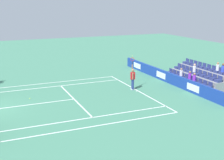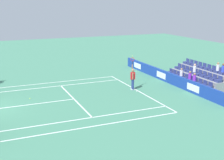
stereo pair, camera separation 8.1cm
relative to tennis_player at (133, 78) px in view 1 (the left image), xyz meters
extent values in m
cube|color=white|center=(-0.56, -0.24, -0.99)|extent=(10.97, 0.10, 0.01)
cube|color=white|center=(-0.56, 5.25, -0.99)|extent=(8.23, 0.10, 0.01)
cube|color=white|center=(-0.56, 8.45, -0.99)|extent=(0.10, 6.40, 0.01)
cube|color=white|center=(3.55, 5.70, -0.99)|extent=(0.10, 11.89, 0.01)
cube|color=white|center=(-4.68, 5.70, -0.99)|extent=(0.10, 11.89, 0.01)
cube|color=white|center=(4.92, 5.70, -0.99)|extent=(0.10, 11.89, 0.01)
cube|color=white|center=(-6.05, 5.70, -0.99)|extent=(0.10, 11.89, 0.01)
cube|color=white|center=(-0.56, -0.14, -0.99)|extent=(0.10, 0.20, 0.01)
cube|color=#193899|center=(-0.56, -4.01, -0.51)|extent=(18.99, 0.20, 0.97)
cube|color=white|center=(-2.94, -3.90, -0.51)|extent=(1.52, 0.01, 0.54)
cube|color=white|center=(1.81, -3.90, -0.51)|extent=(1.52, 0.01, 0.54)
cube|color=white|center=(6.56, -3.90, -0.51)|extent=(1.52, 0.01, 0.54)
cylinder|color=navy|center=(-0.12, 0.03, -0.54)|extent=(0.16, 0.16, 0.90)
cylinder|color=navy|center=(0.11, -0.03, -0.54)|extent=(0.16, 0.16, 0.90)
cube|color=white|center=(-0.12, 0.03, -0.95)|extent=(0.18, 0.28, 0.08)
cube|color=white|center=(0.11, -0.03, -0.95)|extent=(0.18, 0.28, 0.08)
cube|color=red|center=(-0.01, 0.00, 0.21)|extent=(0.29, 0.40, 0.60)
sphere|color=#9E7251|center=(-0.01, 0.00, 0.67)|extent=(0.24, 0.24, 0.24)
cylinder|color=#9E7251|center=(0.21, -0.05, 0.82)|extent=(0.09, 0.09, 0.62)
cylinder|color=#9E7251|center=(-0.21, 0.10, 0.23)|extent=(0.09, 0.09, 0.56)
cylinder|color=black|center=(0.21, -0.05, 1.27)|extent=(0.04, 0.04, 0.28)
torus|color=red|center=(0.21, -0.05, 1.55)|extent=(0.10, 0.31, 0.31)
sphere|color=#D1E533|center=(0.21, -0.05, 1.83)|extent=(0.07, 0.07, 0.07)
cube|color=gray|center=(-0.56, -5.09, -0.78)|extent=(6.20, 0.95, 0.42)
cube|color=navy|center=(-3.35, -5.09, -0.47)|extent=(0.48, 0.44, 0.20)
cube|color=navy|center=(-3.35, -5.29, -0.22)|extent=(0.48, 0.04, 0.30)
cube|color=navy|center=(-2.73, -5.09, -0.47)|extent=(0.48, 0.44, 0.20)
cube|color=navy|center=(-2.73, -5.29, -0.22)|extent=(0.48, 0.04, 0.30)
cube|color=navy|center=(-2.11, -5.09, -0.47)|extent=(0.48, 0.44, 0.20)
cube|color=navy|center=(-2.11, -5.29, -0.22)|extent=(0.48, 0.04, 0.30)
cube|color=navy|center=(-1.49, -5.09, -0.47)|extent=(0.48, 0.44, 0.20)
cube|color=navy|center=(-1.49, -5.29, -0.22)|extent=(0.48, 0.04, 0.30)
cube|color=navy|center=(-0.87, -5.09, -0.47)|extent=(0.48, 0.44, 0.20)
cube|color=navy|center=(-0.87, -5.29, -0.22)|extent=(0.48, 0.04, 0.30)
cube|color=navy|center=(-0.25, -5.09, -0.47)|extent=(0.48, 0.44, 0.20)
cube|color=navy|center=(-0.25, -5.29, -0.22)|extent=(0.48, 0.04, 0.30)
cube|color=navy|center=(0.37, -5.09, -0.47)|extent=(0.48, 0.44, 0.20)
cube|color=navy|center=(0.37, -5.29, -0.22)|extent=(0.48, 0.04, 0.30)
cube|color=navy|center=(0.99, -5.09, -0.47)|extent=(0.48, 0.44, 0.20)
cube|color=navy|center=(0.99, -5.29, -0.22)|extent=(0.48, 0.04, 0.30)
cube|color=navy|center=(1.61, -5.09, -0.47)|extent=(0.48, 0.44, 0.20)
cube|color=navy|center=(1.61, -5.29, -0.22)|extent=(0.48, 0.04, 0.30)
cube|color=navy|center=(2.23, -5.09, -0.47)|extent=(0.48, 0.44, 0.20)
cube|color=navy|center=(2.23, -5.29, -0.22)|extent=(0.48, 0.04, 0.30)
cube|color=gray|center=(-0.56, -6.04, -0.57)|extent=(6.20, 0.95, 0.84)
cube|color=navy|center=(-3.35, -6.04, -0.05)|extent=(0.48, 0.44, 0.20)
cube|color=navy|center=(-3.35, -6.24, 0.20)|extent=(0.48, 0.04, 0.30)
cube|color=navy|center=(-2.73, -6.04, -0.05)|extent=(0.48, 0.44, 0.20)
cube|color=navy|center=(-2.73, -6.24, 0.20)|extent=(0.48, 0.04, 0.30)
cube|color=navy|center=(-2.11, -6.04, -0.05)|extent=(0.48, 0.44, 0.20)
cube|color=navy|center=(-2.11, -6.24, 0.20)|extent=(0.48, 0.04, 0.30)
cube|color=navy|center=(-1.49, -6.04, -0.05)|extent=(0.48, 0.44, 0.20)
cube|color=navy|center=(-1.49, -6.24, 0.20)|extent=(0.48, 0.04, 0.30)
cube|color=navy|center=(-0.87, -6.04, -0.05)|extent=(0.48, 0.44, 0.20)
cube|color=navy|center=(-0.87, -6.24, 0.20)|extent=(0.48, 0.04, 0.30)
cube|color=navy|center=(-0.25, -6.04, -0.05)|extent=(0.48, 0.44, 0.20)
cube|color=navy|center=(-0.25, -6.24, 0.20)|extent=(0.48, 0.04, 0.30)
cube|color=navy|center=(0.37, -6.04, -0.05)|extent=(0.48, 0.44, 0.20)
cube|color=navy|center=(0.37, -6.24, 0.20)|extent=(0.48, 0.04, 0.30)
cube|color=navy|center=(0.99, -6.04, -0.05)|extent=(0.48, 0.44, 0.20)
cube|color=navy|center=(0.99, -6.24, 0.20)|extent=(0.48, 0.04, 0.30)
cube|color=navy|center=(1.61, -6.04, -0.05)|extent=(0.48, 0.44, 0.20)
cube|color=navy|center=(1.61, -6.24, 0.20)|extent=(0.48, 0.04, 0.30)
cube|color=navy|center=(2.23, -6.04, -0.05)|extent=(0.48, 0.44, 0.20)
cube|color=navy|center=(2.23, -6.24, 0.20)|extent=(0.48, 0.04, 0.30)
cube|color=gray|center=(-0.56, -6.99, -0.36)|extent=(6.20, 0.95, 1.26)
cube|color=navy|center=(-2.73, -6.99, 0.37)|extent=(0.48, 0.44, 0.20)
cube|color=navy|center=(-2.73, -7.19, 0.62)|extent=(0.48, 0.04, 0.30)
cube|color=navy|center=(-2.11, -6.99, 0.37)|extent=(0.48, 0.44, 0.20)
cube|color=navy|center=(-2.11, -7.19, 0.62)|extent=(0.48, 0.04, 0.30)
cube|color=navy|center=(-1.49, -6.99, 0.37)|extent=(0.48, 0.44, 0.20)
cube|color=navy|center=(-1.49, -7.19, 0.62)|extent=(0.48, 0.04, 0.30)
cube|color=navy|center=(-0.87, -6.99, 0.37)|extent=(0.48, 0.44, 0.20)
cube|color=navy|center=(-0.87, -7.19, 0.62)|extent=(0.48, 0.04, 0.30)
cube|color=navy|center=(-0.25, -6.99, 0.37)|extent=(0.48, 0.44, 0.20)
cube|color=navy|center=(-0.25, -7.19, 0.62)|extent=(0.48, 0.04, 0.30)
cube|color=navy|center=(0.37, -6.99, 0.37)|extent=(0.48, 0.44, 0.20)
cube|color=navy|center=(0.37, -7.19, 0.62)|extent=(0.48, 0.04, 0.30)
cube|color=navy|center=(0.99, -6.99, 0.37)|extent=(0.48, 0.44, 0.20)
cube|color=navy|center=(0.99, -7.19, 0.62)|extent=(0.48, 0.04, 0.30)
cube|color=navy|center=(1.61, -6.99, 0.37)|extent=(0.48, 0.44, 0.20)
cube|color=navy|center=(1.61, -7.19, 0.62)|extent=(0.48, 0.04, 0.30)
cube|color=navy|center=(2.23, -6.99, 0.37)|extent=(0.48, 0.44, 0.20)
cube|color=navy|center=(2.23, -7.19, 0.62)|extent=(0.48, 0.04, 0.30)
cylinder|color=purple|center=(-1.49, -5.14, -0.14)|extent=(0.28, 0.28, 0.47)
sphere|color=#9E7251|center=(-1.49, -5.14, 0.20)|extent=(0.20, 0.20, 0.20)
cylinder|color=white|center=(-2.11, -7.04, 0.72)|extent=(0.28, 0.28, 0.51)
sphere|color=#9E7251|center=(-2.11, -7.04, 1.08)|extent=(0.20, 0.20, 0.20)
cylinder|color=white|center=(-0.25, -6.09, 0.32)|extent=(0.28, 0.28, 0.54)
sphere|color=#D3A884|center=(-0.25, -6.09, 0.69)|extent=(0.20, 0.20, 0.20)
cylinder|color=blue|center=(-2.73, -7.04, 0.73)|extent=(0.28, 0.28, 0.53)
sphere|color=brown|center=(-2.73, -7.04, 1.10)|extent=(0.20, 0.20, 0.20)
cylinder|color=purple|center=(-0.87, -5.14, -0.12)|extent=(0.28, 0.28, 0.50)
sphere|color=#9E7251|center=(-0.87, -5.14, 0.23)|extent=(0.20, 0.20, 0.20)
cylinder|color=white|center=(0.37, -5.14, -0.11)|extent=(0.28, 0.28, 0.52)
sphere|color=#9E7251|center=(0.37, -5.14, 0.25)|extent=(0.20, 0.20, 0.20)
sphere|color=#D1E533|center=(0.80, 8.31, -0.96)|extent=(0.07, 0.07, 0.07)
camera|label=1|loc=(-21.80, 11.28, 6.11)|focal=48.71mm
camera|label=2|loc=(-21.83, 11.21, 6.11)|focal=48.71mm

